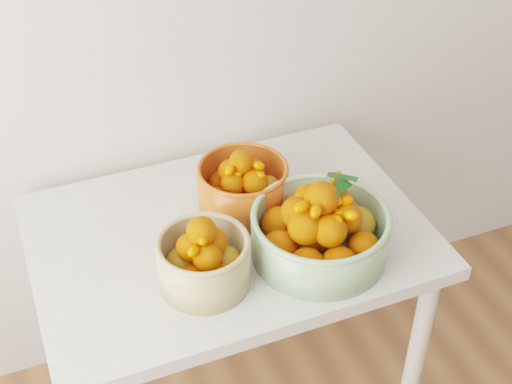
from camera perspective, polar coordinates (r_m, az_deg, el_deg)
table at (r=1.90m, az=-2.16°, el=-5.26°), size 1.00×0.70×0.75m
bowl_cream at (r=1.65m, az=-4.21°, el=-5.46°), size 0.28×0.28×0.19m
bowl_green at (r=1.73m, az=5.12°, el=-3.01°), size 0.43×0.43×0.22m
bowl_orange at (r=1.87m, az=-1.07°, el=0.50°), size 0.27×0.27×0.17m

